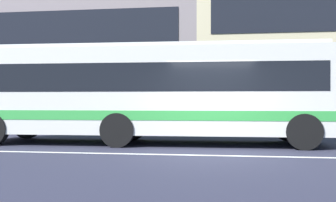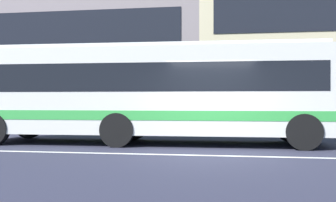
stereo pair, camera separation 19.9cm
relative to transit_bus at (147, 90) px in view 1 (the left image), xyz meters
name	(u,v)px [view 1 (the left image)]	position (x,y,z in m)	size (l,w,h in m)	color
ground_plane	(211,156)	(2.10, -2.48, -1.69)	(160.00, 160.00, 0.00)	#2A2B3C
lane_centre_line	(211,155)	(2.10, -2.48, -1.69)	(60.00, 0.16, 0.01)	silver
hedge_row_far	(210,120)	(1.85, 3.84, -1.10)	(13.31, 1.10, 1.17)	#2E5227
apartment_block_left	(26,53)	(-11.06, 13.17, 2.95)	(24.14, 9.77, 9.28)	gray
transit_bus	(147,90)	(0.00, 0.00, 0.00)	(11.20, 2.78, 3.06)	beige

